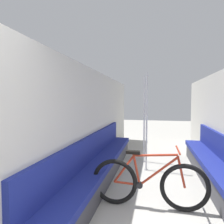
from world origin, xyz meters
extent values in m
cube|color=beige|center=(-1.30, 2.82, 1.08)|extent=(0.10, 8.83, 2.15)
cube|color=#3D3D42|center=(-1.02, 3.04, 0.17)|extent=(0.39, 4.48, 0.33)
cube|color=navy|center=(-1.02, 3.04, 0.38)|extent=(0.45, 4.48, 0.10)
cube|color=navy|center=(-1.21, 3.04, 0.66)|extent=(0.07, 4.48, 0.46)
cube|color=#3D3D42|center=(1.02, 3.04, 0.17)|extent=(0.39, 4.48, 0.33)
cube|color=navy|center=(1.02, 3.04, 0.38)|extent=(0.45, 4.48, 0.10)
torus|color=black|center=(-0.61, 2.28, 0.34)|extent=(0.68, 0.06, 0.68)
torus|color=black|center=(0.37, 2.28, 0.34)|extent=(0.68, 0.06, 0.68)
cylinder|color=#9E2D19|center=(-0.43, 2.28, 0.33)|extent=(0.37, 0.03, 0.05)
cylinder|color=#9E2D19|center=(-0.48, 2.28, 0.53)|extent=(0.30, 0.03, 0.41)
cylinder|color=#9E2D19|center=(-0.29, 2.28, 0.56)|extent=(0.13, 0.03, 0.48)
cylinder|color=#9E2D19|center=(0.02, 2.28, 0.54)|extent=(0.54, 0.03, 0.46)
cylinder|color=#9E2D19|center=(-0.03, 2.28, 0.77)|extent=(0.62, 0.03, 0.08)
cylinder|color=#9E2D19|center=(0.32, 2.28, 0.56)|extent=(0.13, 0.03, 0.44)
cylinder|color=black|center=(-0.24, 2.28, 0.32)|extent=(0.09, 0.06, 0.09)
cube|color=black|center=(-0.34, 2.28, 0.79)|extent=(0.20, 0.07, 0.04)
cylinder|color=#9E2D19|center=(0.27, 2.28, 0.86)|extent=(0.02, 0.46, 0.02)
cylinder|color=gray|center=(-0.22, 3.85, 0.01)|extent=(0.08, 0.08, 0.01)
cylinder|color=silver|center=(-0.22, 3.85, 1.07)|extent=(0.04, 0.04, 2.13)
cylinder|color=gray|center=(-0.31, 4.44, 0.01)|extent=(0.08, 0.08, 0.01)
cylinder|color=silver|center=(-0.31, 4.44, 1.07)|extent=(0.04, 0.04, 2.13)
camera|label=1|loc=(-0.04, -0.55, 1.54)|focal=32.00mm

